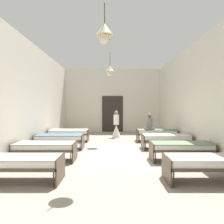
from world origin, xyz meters
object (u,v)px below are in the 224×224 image
(bed_left_row_0, at_px, (18,162))
(bed_right_row_1, at_px, (180,147))
(bed_right_row_3, at_px, (156,132))
(bed_right_row_0, at_px, (207,162))
(bed_left_row_2, at_px, (59,138))
(patient_seated_primary, at_px, (148,124))
(bed_right_row_2, at_px, (165,138))
(bed_left_row_3, at_px, (68,132))
(bed_left_row_1, at_px, (44,147))
(nurse_near_aisle, at_px, (115,128))

(bed_left_row_0, bearing_deg, bed_right_row_1, 24.01)
(bed_right_row_3, bearing_deg, bed_right_row_0, -90.00)
(bed_left_row_2, distance_m, patient_seated_primary, 4.37)
(bed_right_row_1, bearing_deg, bed_left_row_2, 155.99)
(bed_left_row_2, distance_m, bed_right_row_2, 4.27)
(bed_right_row_1, height_order, bed_left_row_2, same)
(bed_left_row_3, distance_m, patient_seated_primary, 3.94)
(bed_left_row_0, height_order, patient_seated_primary, patient_seated_primary)
(bed_left_row_3, bearing_deg, patient_seated_primary, -0.22)
(bed_left_row_0, height_order, bed_right_row_3, same)
(bed_left_row_1, distance_m, bed_right_row_1, 4.27)
(bed_right_row_0, distance_m, bed_left_row_1, 4.67)
(patient_seated_primary, bearing_deg, bed_left_row_2, -154.29)
(bed_left_row_0, bearing_deg, bed_right_row_2, 41.69)
(bed_right_row_0, height_order, bed_left_row_2, same)
(bed_left_row_3, bearing_deg, bed_right_row_1, -41.69)
(bed_left_row_0, distance_m, bed_left_row_2, 3.80)
(bed_right_row_0, relative_size, bed_right_row_1, 1.00)
(bed_right_row_2, xyz_separation_m, bed_right_row_3, (0.00, 1.90, 0.00))
(bed_right_row_1, relative_size, bed_left_row_2, 1.00)
(bed_right_row_3, bearing_deg, bed_right_row_2, -90.00)
(bed_right_row_1, distance_m, bed_left_row_3, 5.71)
(bed_right_row_0, bearing_deg, bed_left_row_1, 155.99)
(bed_left_row_2, bearing_deg, bed_left_row_0, -90.00)
(bed_right_row_0, bearing_deg, bed_right_row_3, 90.00)
(bed_right_row_2, relative_size, bed_left_row_3, 1.00)
(bed_right_row_0, relative_size, bed_left_row_3, 1.00)
(bed_left_row_2, distance_m, bed_right_row_3, 4.67)
(bed_left_row_0, bearing_deg, bed_left_row_1, 90.00)
(nurse_near_aisle, xyz_separation_m, patient_seated_primary, (1.58, -1.38, 0.34))
(bed_left_row_0, xyz_separation_m, patient_seated_primary, (3.92, 5.69, 0.43))
(bed_right_row_0, relative_size, patient_seated_primary, 2.38)
(bed_left_row_3, distance_m, nurse_near_aisle, 2.71)
(bed_right_row_2, relative_size, nurse_near_aisle, 1.28)
(bed_right_row_1, distance_m, nurse_near_aisle, 5.52)
(bed_right_row_2, distance_m, patient_seated_primary, 1.96)
(bed_left_row_0, height_order, bed_right_row_2, same)
(bed_right_row_1, height_order, nurse_near_aisle, nurse_near_aisle)
(bed_right_row_1, distance_m, patient_seated_primary, 3.83)
(bed_right_row_2, bearing_deg, bed_right_row_1, -90.00)
(bed_left_row_2, height_order, nurse_near_aisle, nurse_near_aisle)
(bed_right_row_1, relative_size, patient_seated_primary, 2.38)
(bed_left_row_1, bearing_deg, bed_right_row_2, 24.01)
(patient_seated_primary, bearing_deg, bed_right_row_0, -86.48)
(bed_left_row_0, relative_size, patient_seated_primary, 2.38)
(bed_left_row_1, distance_m, nurse_near_aisle, 5.67)
(patient_seated_primary, bearing_deg, bed_left_row_0, -124.56)
(nurse_near_aisle, bearing_deg, bed_left_row_0, 37.31)
(bed_right_row_2, bearing_deg, patient_seated_primary, 100.52)
(bed_left_row_0, bearing_deg, bed_right_row_0, 0.00)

